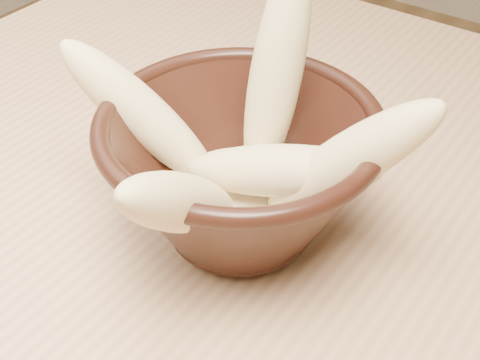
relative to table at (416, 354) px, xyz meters
The scene contains 8 objects.
table is the anchor object (origin of this frame).
bowl 0.21m from the table, 166.51° to the right, with size 0.20×0.20×0.11m.
milk_puddle 0.19m from the table, 166.51° to the right, with size 0.11×0.11×0.02m, color beige.
banana_upright 0.25m from the table, behind, with size 0.04×0.04×0.17m, color #D9BD80.
banana_left 0.29m from the table, 166.87° to the right, with size 0.04×0.04×0.15m, color #D9BD80.
banana_right 0.19m from the table, 166.40° to the right, with size 0.04×0.04×0.15m, color #D9BD80.
banana_across 0.19m from the table, 165.37° to the right, with size 0.04×0.04×0.14m, color #D9BD80.
banana_front 0.25m from the table, 140.65° to the right, with size 0.04×0.04×0.15m, color #D9BD80.
Camera 1 is at (0.07, -0.34, 1.12)m, focal length 50.00 mm.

